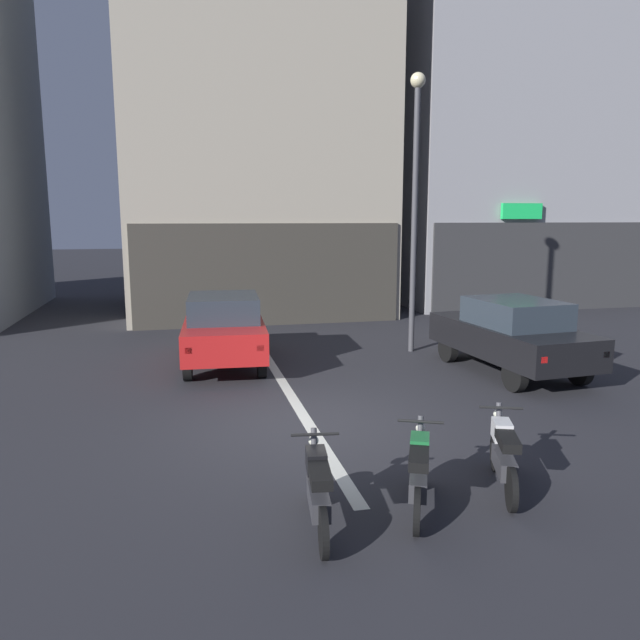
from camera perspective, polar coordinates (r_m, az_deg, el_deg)
ground_plane at (r=10.05m, az=-1.03°, el=-9.93°), size 120.00×120.00×0.00m
lane_centre_line at (r=15.75m, az=-5.56°, el=-2.70°), size 0.20×18.00×0.01m
building_mid_block at (r=23.88m, az=-6.71°, el=23.93°), size 8.75×8.70×18.57m
building_far_right at (r=26.79m, az=17.87°, el=15.83°), size 10.23×7.24×12.93m
car_red_crossing_near at (r=13.99m, az=-9.11°, el=-0.68°), size 2.01×4.20×1.64m
car_black_parked_kerbside at (r=13.73m, az=17.70°, el=-1.22°), size 2.09×4.23×1.64m
street_lamp at (r=15.22m, az=9.02°, el=12.41°), size 0.36×0.36×6.78m
motorcycle_black_row_leftmost at (r=6.81m, az=-0.21°, el=-15.69°), size 0.55×1.67×0.98m
motorcycle_green_row_left_mid at (r=7.30m, az=9.36°, el=-14.01°), size 0.76×1.56×0.98m
motorcycle_white_row_centre at (r=8.03m, az=17.02°, el=-12.06°), size 0.70×1.59×0.98m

